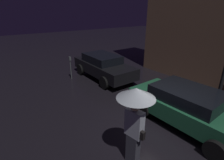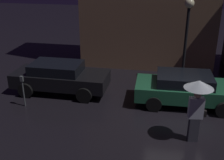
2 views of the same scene
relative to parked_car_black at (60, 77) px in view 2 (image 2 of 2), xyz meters
name	(u,v)px [view 2 (image 2 of 2)]	position (x,y,z in m)	size (l,w,h in m)	color
ground_plane	(178,119)	(5.30, -1.51, -0.75)	(60.00, 60.00, 0.00)	black
parked_car_black	(60,77)	(0.00, 0.00, 0.00)	(4.31, 1.94, 1.39)	black
parked_car_green	(187,88)	(5.62, -0.17, -0.03)	(4.36, 2.02, 1.34)	#1E5638
pedestrian_with_umbrella	(197,98)	(5.72, -2.87, 0.85)	(0.92, 0.92, 2.18)	#383842
parking_meter	(23,88)	(-0.96, -1.64, 0.08)	(0.12, 0.10, 1.34)	#4C5154
street_lamp_near	(187,24)	(5.56, 2.26, 2.16)	(0.44, 0.44, 4.07)	black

